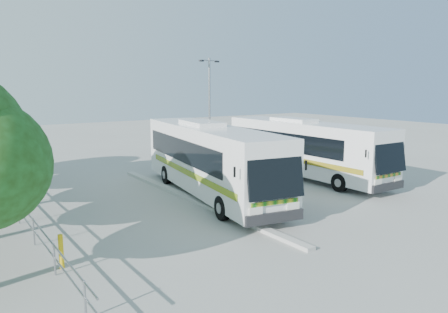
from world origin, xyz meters
TOP-DOWN VIEW (x-y plane):
  - ground at (0.00, 0.00)m, footprint 100.00×100.00m
  - kerb_divider at (-2.30, 2.00)m, footprint 0.40×16.00m
  - railing at (-10.00, 4.00)m, footprint 0.06×22.00m
  - coach_main at (-1.01, 2.51)m, footprint 4.57×13.06m
  - coach_adjacent at (6.25, 3.11)m, footprint 2.63×12.25m
  - lamppost at (3.89, 10.24)m, footprint 1.83×0.53m
  - bollard at (-9.70, -2.56)m, footprint 0.18×0.18m

SIDE VIEW (x-z plane):
  - ground at x=0.00m, z-range 0.00..0.00m
  - kerb_divider at x=-2.30m, z-range 0.00..0.15m
  - bollard at x=-9.70m, z-range 0.00..1.09m
  - railing at x=-10.00m, z-range 0.24..1.24m
  - coach_adjacent at x=6.25m, z-range 0.16..3.56m
  - coach_main at x=-1.01m, z-range 0.17..3.73m
  - lamppost at x=3.89m, z-range 0.39..7.90m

